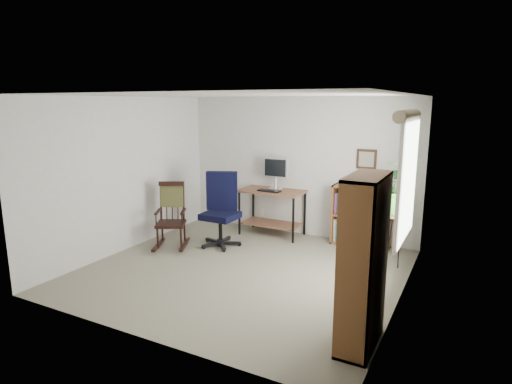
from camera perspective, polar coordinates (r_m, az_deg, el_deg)
The scene contains 18 objects.
floor at distance 6.10m, azimuth -1.77°, elevation -10.39°, with size 4.20×4.00×0.00m, color gray.
ceiling at distance 5.65m, azimuth -1.93°, elevation 12.77°, with size 4.20×4.00×0.00m, color silver.
wall_back at distance 7.54m, azimuth 5.66°, elevation 3.33°, with size 4.20×0.00×2.40m, color silver.
wall_front at distance 4.18m, azimuth -15.47°, elevation -3.97°, with size 4.20×0.00×2.40m, color silver.
wall_left at distance 7.01m, azimuth -16.97°, elevation 2.24°, with size 0.00×4.00×2.40m, color silver.
wall_right at distance 5.08m, azimuth 19.25°, elevation -1.41°, with size 0.00×4.00×2.40m, color silver.
window at distance 5.34m, azimuth 19.46°, elevation 1.38°, with size 0.12×1.20×1.50m, color white, non-canonical shape.
desk at distance 7.57m, azimuth 2.15°, elevation -2.75°, with size 1.12×0.62×0.81m, color brown, non-canonical shape.
monitor at distance 7.55m, azimuth 2.64°, elevation 2.51°, with size 0.46×0.16×0.56m, color silver, non-canonical shape.
keyboard at distance 7.37m, azimuth 1.77°, elevation 0.17°, with size 0.40×0.15×0.03m, color black.
office_chair at distance 6.93m, azimuth -4.81°, elevation -2.38°, with size 0.66×0.66×1.22m, color black, non-canonical shape.
rocking_chair at distance 7.02m, azimuth -11.33°, elevation -3.03°, with size 0.55×0.92×1.07m, color black, non-canonical shape.
low_bookshelf at distance 7.16m, azimuth 13.85°, elevation -3.19°, with size 0.94×0.31×0.99m, color brown, non-canonical shape.
tall_bookshelf at distance 4.17m, azimuth 14.08°, elevation -9.18°, with size 0.31×0.73×1.67m, color brown, non-canonical shape.
plant_stand at distance 6.36m, azimuth 17.59°, elevation -5.89°, with size 0.24×0.24×0.86m, color black, non-canonical shape.
spider_plant at distance 6.13m, azimuth 18.22°, elevation 3.95°, with size 1.69×1.88×1.46m, color #296B25.
potted_plant_small at distance 6.99m, azimuth 16.32°, elevation 0.93°, with size 0.13×0.24×0.11m, color #296B25.
framed_picture at distance 7.12m, azimuth 14.51°, elevation 4.25°, with size 0.32×0.04×0.32m, color black, non-canonical shape.
Camera 1 is at (2.78, -4.92, 2.31)m, focal length 30.00 mm.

